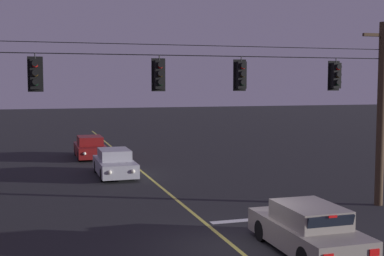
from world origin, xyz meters
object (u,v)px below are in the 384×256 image
object	(u,v)px
car_oncoming_trailing	(90,148)
traffic_light_left_inner	(159,75)
traffic_light_leftmost	(35,74)
traffic_light_centre	(241,75)
car_oncoming_lead	(115,164)
car_waiting_near_lane	(308,230)
traffic_light_right_inner	(336,76)

from	to	relation	value
car_oncoming_trailing	traffic_light_left_inner	bearing A→B (deg)	-87.64
traffic_light_leftmost	traffic_light_centre	bearing A→B (deg)	0.00
traffic_light_leftmost	car_oncoming_trailing	distance (m)	17.61
car_oncoming_trailing	car_oncoming_lead	bearing A→B (deg)	-85.74
car_oncoming_lead	car_oncoming_trailing	xyz separation A→B (m)	(-0.53, 7.15, 0.00)
car_waiting_near_lane	traffic_light_left_inner	bearing A→B (deg)	127.05
traffic_light_centre	car_oncoming_lead	distance (m)	10.99
car_oncoming_lead	traffic_light_left_inner	bearing A→B (deg)	-89.06
traffic_light_leftmost	car_waiting_near_lane	xyz separation A→B (m)	(7.28, -4.33, -4.44)
traffic_light_leftmost	car_waiting_near_lane	bearing A→B (deg)	-30.72
traffic_light_centre	traffic_light_right_inner	world-z (taller)	same
traffic_light_left_inner	traffic_light_leftmost	bearing A→B (deg)	180.00
traffic_light_centre	traffic_light_left_inner	bearing A→B (deg)	180.00
traffic_light_leftmost	car_oncoming_trailing	xyz separation A→B (m)	(3.32, 16.71, -4.44)
car_waiting_near_lane	car_oncoming_trailing	xyz separation A→B (m)	(-3.95, 21.04, -0.00)
traffic_light_leftmost	traffic_light_right_inner	distance (m)	10.81
car_oncoming_lead	car_oncoming_trailing	world-z (taller)	same
traffic_light_leftmost	car_waiting_near_lane	size ratio (longest dim) A/B	0.28
traffic_light_leftmost	car_oncoming_lead	bearing A→B (deg)	68.03
traffic_light_right_inner	traffic_light_centre	bearing A→B (deg)	180.00
traffic_light_right_inner	car_waiting_near_lane	bearing A→B (deg)	-129.21
traffic_light_left_inner	car_oncoming_trailing	distance (m)	17.30
traffic_light_right_inner	car_oncoming_lead	bearing A→B (deg)	126.01
traffic_light_leftmost	traffic_light_left_inner	size ratio (longest dim) A/B	1.00
traffic_light_leftmost	traffic_light_right_inner	xyz separation A→B (m)	(10.81, 0.00, 0.00)
traffic_light_left_inner	car_oncoming_lead	bearing A→B (deg)	90.94
traffic_light_left_inner	traffic_light_right_inner	world-z (taller)	same
traffic_light_left_inner	traffic_light_centre	bearing A→B (deg)	0.00
traffic_light_leftmost	car_oncoming_lead	world-z (taller)	traffic_light_leftmost
car_waiting_near_lane	car_oncoming_lead	bearing A→B (deg)	103.84
traffic_light_right_inner	car_oncoming_lead	world-z (taller)	traffic_light_right_inner
car_oncoming_lead	car_oncoming_trailing	bearing A→B (deg)	94.26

